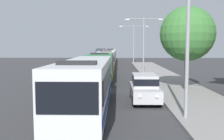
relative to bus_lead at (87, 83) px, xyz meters
name	(u,v)px	position (x,y,z in m)	size (l,w,h in m)	color
bus_lead	(87,83)	(0.00, 0.00, 0.00)	(2.58, 11.99, 3.21)	silver
bus_second_in_line	(102,66)	(0.00, 13.68, 0.00)	(2.58, 10.77, 3.21)	#33724C
bus_middle	(107,59)	(0.00, 26.73, 0.00)	(2.58, 11.85, 3.21)	silver
bus_fourth_in_line	(109,56)	(0.00, 39.66, 0.00)	(2.58, 10.95, 3.21)	silver
bus_rear	(111,54)	(0.00, 52.76, 0.00)	(2.58, 10.57, 3.21)	silver
white_suv	(144,87)	(3.70, 2.83, -0.66)	(1.86, 4.87, 1.90)	#B7B7BC
box_truck_oncoming	(100,54)	(-3.30, 58.89, 0.01)	(2.35, 6.99, 3.15)	navy
streetlamp_near	(188,15)	(5.40, -1.77, 3.74)	(6.39, 0.28, 8.62)	gray
streetlamp_mid	(144,39)	(5.40, 21.02, 3.15)	(5.14, 0.28, 7.66)	gray
streetlamp_far	(134,40)	(5.40, 43.81, 3.65)	(6.48, 0.28, 8.42)	gray
roadside_tree	(187,34)	(7.69, 6.96, 3.21)	(4.62, 4.62, 7.08)	#4C3823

